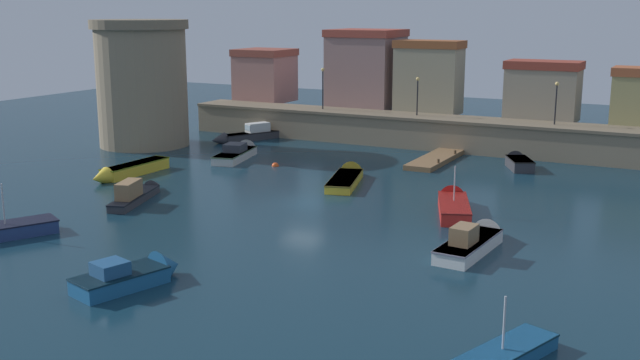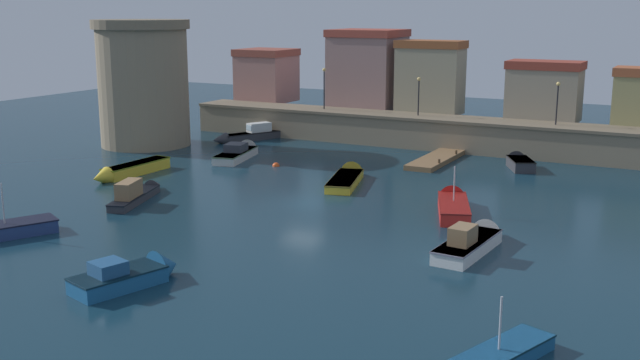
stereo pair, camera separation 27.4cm
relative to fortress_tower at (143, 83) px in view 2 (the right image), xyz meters
name	(u,v)px [view 2 (the right image)]	position (x,y,z in m)	size (l,w,h in m)	color
ground_plane	(302,202)	(22.54, -11.66, -5.60)	(123.36, 123.36, 0.00)	#112D3D
quay_wall	(426,131)	(22.54, 10.82, -4.20)	(46.26, 4.13, 2.77)	gray
old_town_backdrop	(412,77)	(19.57, 14.98, 0.10)	(43.20, 6.01, 7.51)	#A9746E
fortress_tower	(143,83)	(0.00, 0.00, 0.00)	(8.49, 8.49, 11.07)	gray
pier_dock	(436,160)	(25.67, 4.71, -5.40)	(2.20, 8.39, 0.70)	brown
quay_lamp_0	(324,82)	(12.40, 10.82, -0.31)	(0.32, 0.32, 3.83)	black
quay_lamp_1	(419,90)	(21.78, 10.82, -0.58)	(0.32, 0.32, 3.37)	black
quay_lamp_2	(558,96)	(33.67, 10.82, -0.52)	(0.32, 0.32, 3.48)	black
moored_boat_0	(128,170)	(7.46, -10.80, -5.15)	(1.57, 7.42, 1.31)	gold
moored_boat_1	(138,193)	(12.89, -16.02, -5.11)	(3.30, 7.13, 1.84)	#333338
moored_boat_2	(133,274)	(22.97, -27.95, -5.13)	(3.17, 5.44, 1.84)	#195689
moored_boat_3	(453,204)	(31.62, -9.17, -5.17)	(3.97, 6.97, 3.31)	red
moored_boat_5	(519,162)	(32.09, 5.51, -5.16)	(3.19, 4.34, 1.46)	#333338
moored_boat_6	(474,240)	(34.96, -15.90, -5.13)	(2.16, 6.96, 2.06)	white
moored_boat_7	(240,152)	(10.70, -0.89, -5.16)	(3.32, 7.35, 1.83)	silver
moored_boat_8	(348,177)	(22.46, -4.83, -5.28)	(3.65, 7.52, 1.64)	gold
moored_boat_9	(247,135)	(6.70, 6.26, -5.08)	(4.39, 7.08, 1.83)	#333338
mooring_buoy_0	(137,183)	(9.54, -12.28, -5.60)	(0.46, 0.46, 0.46)	#EA4C19
mooring_buoy_1	(276,166)	(15.16, -2.62, -5.60)	(0.56, 0.56, 0.56)	#EA4C19
mooring_buoy_2	(351,177)	(22.01, -3.46, -5.60)	(0.61, 0.61, 0.61)	#EA4C19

